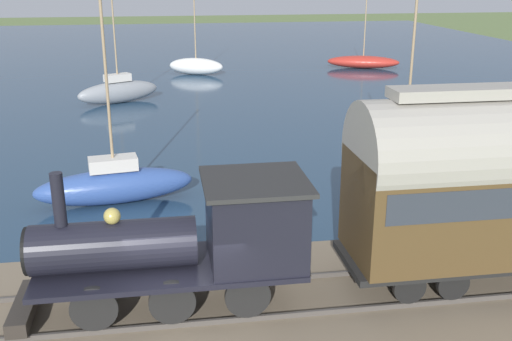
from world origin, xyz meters
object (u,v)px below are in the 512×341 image
object	(u,v)px
sailboat_gray	(118,91)
sailboat_brown	(403,168)
sailboat_white	(196,66)
sailboat_red	(363,62)
steam_locomotive	(197,236)
sailboat_blue	(115,184)

from	to	relation	value
sailboat_gray	sailboat_brown	size ratio (longest dim) A/B	0.90
sailboat_white	sailboat_brown	bearing A→B (deg)	-142.61
sailboat_red	sailboat_gray	bearing A→B (deg)	138.29
sailboat_white	sailboat_gray	bearing A→B (deg)	175.22
sailboat_gray	sailboat_white	size ratio (longest dim) A/B	0.90
sailboat_gray	steam_locomotive	bearing A→B (deg)	159.05
sailboat_gray	sailboat_white	distance (m)	11.21
sailboat_blue	sailboat_brown	world-z (taller)	sailboat_brown
sailboat_blue	sailboat_white	distance (m)	27.34
steam_locomotive	sailboat_brown	xyz separation A→B (m)	(8.76, -8.45, -1.74)
steam_locomotive	sailboat_gray	size ratio (longest dim) A/B	0.86
sailboat_blue	steam_locomotive	bearing A→B (deg)	-172.55
sailboat_white	sailboat_red	size ratio (longest dim) A/B	1.23
sailboat_blue	sailboat_white	bearing A→B (deg)	-18.40
sailboat_red	sailboat_blue	bearing A→B (deg)	165.46
steam_locomotive	sailboat_white	size ratio (longest dim) A/B	0.77
steam_locomotive	sailboat_brown	bearing A→B (deg)	-43.97
sailboat_gray	sailboat_red	distance (m)	22.24
sailboat_gray	sailboat_red	xyz separation A→B (m)	(10.93, -19.37, -0.21)
sailboat_white	sailboat_blue	bearing A→B (deg)	-165.63
steam_locomotive	sailboat_brown	distance (m)	12.30
sailboat_blue	sailboat_brown	distance (m)	10.87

